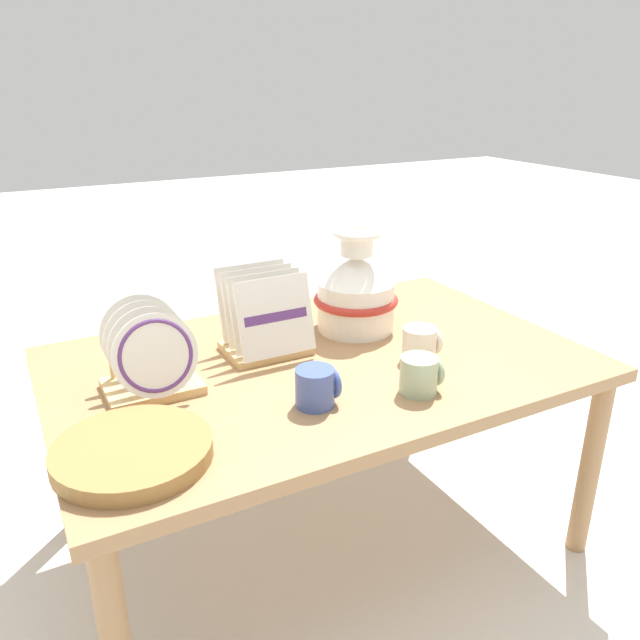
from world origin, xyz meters
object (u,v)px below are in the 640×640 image
(dish_rack_round_plates, at_px, (151,362))
(dish_rack_square_plates, at_px, (265,324))
(mug_cream_glaze, at_px, (421,344))
(mug_sage_glaze, at_px, (420,375))
(ceramic_vase, at_px, (356,290))
(wicker_charger_stack, at_px, (133,452))
(mug_cobalt_glaze, at_px, (317,387))

(dish_rack_round_plates, distance_m, dish_rack_square_plates, 0.34)
(dish_rack_round_plates, xyz_separation_m, mug_cream_glaze, (0.67, -0.15, -0.03))
(dish_rack_square_plates, relative_size, mug_cream_glaze, 2.30)
(mug_sage_glaze, bearing_deg, mug_cream_glaze, 52.98)
(ceramic_vase, distance_m, wicker_charger_stack, 0.84)
(dish_rack_square_plates, xyz_separation_m, mug_cobalt_glaze, (-0.02, -0.33, -0.03))
(dish_rack_square_plates, xyz_separation_m, mug_cream_glaze, (0.34, -0.24, -0.03))
(mug_cobalt_glaze, bearing_deg, dish_rack_round_plates, 142.86)
(ceramic_vase, height_order, mug_sage_glaze, ceramic_vase)
(wicker_charger_stack, xyz_separation_m, mug_cream_glaze, (0.78, 0.11, 0.03))
(dish_rack_round_plates, distance_m, mug_sage_glaze, 0.64)
(ceramic_vase, xyz_separation_m, wicker_charger_stack, (-0.74, -0.38, -0.10))
(dish_rack_square_plates, bearing_deg, mug_sage_glaze, -59.42)
(dish_rack_round_plates, relative_size, mug_sage_glaze, 2.24)
(mug_sage_glaze, bearing_deg, wicker_charger_stack, 176.85)
(ceramic_vase, relative_size, mug_cobalt_glaze, 3.06)
(wicker_charger_stack, height_order, mug_sage_glaze, mug_sage_glaze)
(dish_rack_square_plates, distance_m, mug_sage_glaze, 0.45)
(mug_sage_glaze, height_order, mug_cream_glaze, same)
(mug_sage_glaze, distance_m, mug_cobalt_glaze, 0.25)
(mug_sage_glaze, bearing_deg, mug_cobalt_glaze, 166.12)
(ceramic_vase, relative_size, wicker_charger_stack, 0.96)
(ceramic_vase, height_order, mug_cobalt_glaze, ceramic_vase)
(dish_rack_round_plates, relative_size, mug_cream_glaze, 2.24)
(dish_rack_round_plates, bearing_deg, mug_sage_glaze, -28.10)
(ceramic_vase, bearing_deg, mug_cobalt_glaze, -131.77)
(dish_rack_round_plates, height_order, dish_rack_square_plates, dish_rack_square_plates)
(wicker_charger_stack, xyz_separation_m, mug_cobalt_glaze, (0.42, 0.02, 0.03))
(mug_cobalt_glaze, bearing_deg, mug_cream_glaze, 13.73)
(ceramic_vase, height_order, dish_rack_round_plates, ceramic_vase)
(ceramic_vase, relative_size, mug_sage_glaze, 3.06)
(wicker_charger_stack, height_order, mug_cobalt_glaze, mug_cobalt_glaze)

